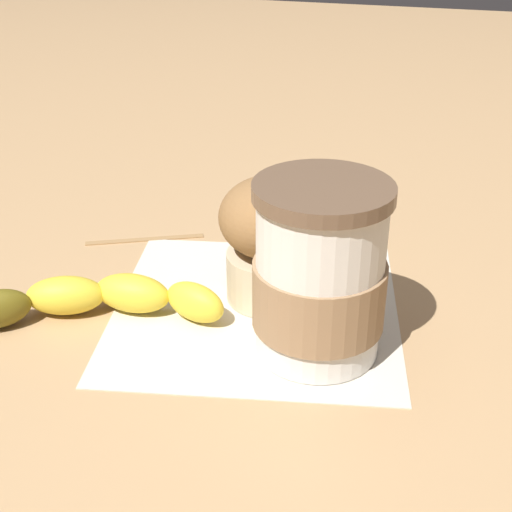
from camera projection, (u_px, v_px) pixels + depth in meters
The scene contains 6 objects.
ground_plane at pixel (256, 309), 0.56m from camera, with size 3.00×3.00×0.00m, color tan.
paper_napkin at pixel (256, 308), 0.56m from camera, with size 0.22×0.22×0.00m, color beige.
coffee_cup at pixel (319, 277), 0.49m from camera, with size 0.09×0.09×0.13m.
muffin at pixel (270, 236), 0.55m from camera, with size 0.08×0.08×0.10m.
banana at pixel (98, 299), 0.54m from camera, with size 0.19×0.10×0.03m.
wooden_stirrer at pixel (145, 239), 0.67m from camera, with size 0.11×0.01×0.00m, color #9E7547.
Camera 1 is at (-0.14, 0.46, 0.30)m, focal length 50.00 mm.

